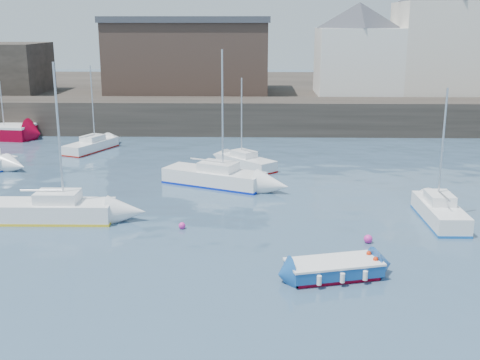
{
  "coord_description": "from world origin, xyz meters",
  "views": [
    {
      "loc": [
        0.79,
        -19.84,
        9.91
      ],
      "look_at": [
        0.0,
        12.0,
        1.5
      ],
      "focal_mm": 45.0,
      "sensor_mm": 36.0,
      "label": 1
    }
  ],
  "objects_px": {
    "sailboat_a": "(54,210)",
    "sailboat_b": "(214,177)",
    "blue_dinghy": "(334,268)",
    "sailboat_f": "(246,162)",
    "buoy_mid": "(368,243)",
    "buoy_near": "(182,229)",
    "sailboat_c": "(440,212)",
    "buoy_far": "(229,181)",
    "sailboat_h": "(91,145)"
  },
  "relations": [
    {
      "from": "buoy_near",
      "to": "sailboat_h",
      "type": "bearing_deg",
      "value": 117.08
    },
    {
      "from": "sailboat_b",
      "to": "sailboat_c",
      "type": "height_order",
      "value": "sailboat_b"
    },
    {
      "from": "sailboat_b",
      "to": "sailboat_f",
      "type": "distance_m",
      "value": 4.97
    },
    {
      "from": "buoy_mid",
      "to": "sailboat_a",
      "type": "bearing_deg",
      "value": 169.73
    },
    {
      "from": "sailboat_a",
      "to": "sailboat_b",
      "type": "relative_size",
      "value": 0.96
    },
    {
      "from": "sailboat_h",
      "to": "blue_dinghy",
      "type": "bearing_deg",
      "value": -56.15
    },
    {
      "from": "sailboat_b",
      "to": "buoy_far",
      "type": "xyz_separation_m",
      "value": [
        0.83,
        1.08,
        -0.54
      ]
    },
    {
      "from": "sailboat_a",
      "to": "buoy_near",
      "type": "distance_m",
      "value": 6.83
    },
    {
      "from": "buoy_near",
      "to": "sailboat_a",
      "type": "bearing_deg",
      "value": 170.86
    },
    {
      "from": "sailboat_a",
      "to": "buoy_near",
      "type": "xyz_separation_m",
      "value": [
        6.72,
        -1.08,
        -0.57
      ]
    },
    {
      "from": "blue_dinghy",
      "to": "buoy_mid",
      "type": "xyz_separation_m",
      "value": [
        2.09,
        3.96,
        -0.4
      ]
    },
    {
      "from": "sailboat_b",
      "to": "buoy_near",
      "type": "distance_m",
      "value": 8.3
    },
    {
      "from": "sailboat_b",
      "to": "sailboat_h",
      "type": "height_order",
      "value": "sailboat_b"
    },
    {
      "from": "buoy_near",
      "to": "sailboat_c",
      "type": "bearing_deg",
      "value": 6.47
    },
    {
      "from": "sailboat_f",
      "to": "buoy_mid",
      "type": "relative_size",
      "value": 15.28
    },
    {
      "from": "sailboat_c",
      "to": "sailboat_f",
      "type": "relative_size",
      "value": 1.09
    },
    {
      "from": "sailboat_c",
      "to": "buoy_far",
      "type": "height_order",
      "value": "sailboat_c"
    },
    {
      "from": "blue_dinghy",
      "to": "sailboat_f",
      "type": "height_order",
      "value": "sailboat_f"
    },
    {
      "from": "sailboat_h",
      "to": "sailboat_a",
      "type": "bearing_deg",
      "value": -81.25
    },
    {
      "from": "blue_dinghy",
      "to": "sailboat_b",
      "type": "distance_m",
      "value": 15.03
    },
    {
      "from": "sailboat_b",
      "to": "sailboat_h",
      "type": "bearing_deg",
      "value": 135.88
    },
    {
      "from": "sailboat_a",
      "to": "buoy_near",
      "type": "relative_size",
      "value": 23.45
    },
    {
      "from": "sailboat_h",
      "to": "buoy_far",
      "type": "relative_size",
      "value": 18.59
    },
    {
      "from": "sailboat_a",
      "to": "sailboat_b",
      "type": "distance_m",
      "value": 10.56
    },
    {
      "from": "sailboat_b",
      "to": "buoy_mid",
      "type": "relative_size",
      "value": 20.48
    },
    {
      "from": "blue_dinghy",
      "to": "sailboat_h",
      "type": "xyz_separation_m",
      "value": [
        -16.13,
        24.04,
        0.03
      ]
    },
    {
      "from": "sailboat_b",
      "to": "buoy_near",
      "type": "bearing_deg",
      "value": -97.4
    },
    {
      "from": "sailboat_c",
      "to": "buoy_near",
      "type": "height_order",
      "value": "sailboat_c"
    },
    {
      "from": "sailboat_c",
      "to": "buoy_far",
      "type": "xyz_separation_m",
      "value": [
        -11.16,
        7.81,
        -0.52
      ]
    },
    {
      "from": "buoy_near",
      "to": "buoy_far",
      "type": "xyz_separation_m",
      "value": [
        1.9,
        9.29,
        0.0
      ]
    },
    {
      "from": "buoy_mid",
      "to": "buoy_near",
      "type": "bearing_deg",
      "value": 168.88
    },
    {
      "from": "blue_dinghy",
      "to": "buoy_near",
      "type": "xyz_separation_m",
      "value": [
        -6.75,
        5.7,
        -0.4
      ]
    },
    {
      "from": "sailboat_f",
      "to": "buoy_near",
      "type": "height_order",
      "value": "sailboat_f"
    },
    {
      "from": "buoy_mid",
      "to": "buoy_far",
      "type": "distance_m",
      "value": 13.03
    },
    {
      "from": "sailboat_h",
      "to": "buoy_near",
      "type": "height_order",
      "value": "sailboat_h"
    },
    {
      "from": "blue_dinghy",
      "to": "sailboat_b",
      "type": "xyz_separation_m",
      "value": [
        -5.68,
        13.91,
        0.14
      ]
    },
    {
      "from": "sailboat_b",
      "to": "buoy_far",
      "type": "height_order",
      "value": "sailboat_b"
    },
    {
      "from": "sailboat_b",
      "to": "sailboat_h",
      "type": "distance_m",
      "value": 14.55
    },
    {
      "from": "sailboat_a",
      "to": "buoy_far",
      "type": "xyz_separation_m",
      "value": [
        8.62,
        8.21,
        -0.57
      ]
    },
    {
      "from": "sailboat_b",
      "to": "sailboat_c",
      "type": "relative_size",
      "value": 1.23
    },
    {
      "from": "sailboat_f",
      "to": "buoy_near",
      "type": "bearing_deg",
      "value": -102.97
    },
    {
      "from": "buoy_near",
      "to": "buoy_mid",
      "type": "height_order",
      "value": "buoy_mid"
    },
    {
      "from": "sailboat_a",
      "to": "buoy_mid",
      "type": "relative_size",
      "value": 19.74
    },
    {
      "from": "buoy_mid",
      "to": "sailboat_c",
      "type": "bearing_deg",
      "value": 37.37
    },
    {
      "from": "sailboat_b",
      "to": "buoy_mid",
      "type": "xyz_separation_m",
      "value": [
        7.77,
        -9.95,
        -0.54
      ]
    },
    {
      "from": "blue_dinghy",
      "to": "buoy_far",
      "type": "bearing_deg",
      "value": 107.94
    },
    {
      "from": "blue_dinghy",
      "to": "sailboat_f",
      "type": "xyz_separation_m",
      "value": [
        -3.8,
        18.51,
        0.04
      ]
    },
    {
      "from": "sailboat_b",
      "to": "sailboat_c",
      "type": "distance_m",
      "value": 13.75
    },
    {
      "from": "sailboat_c",
      "to": "sailboat_f",
      "type": "bearing_deg",
      "value": 131.73
    },
    {
      "from": "sailboat_a",
      "to": "sailboat_c",
      "type": "relative_size",
      "value": 1.19
    }
  ]
}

